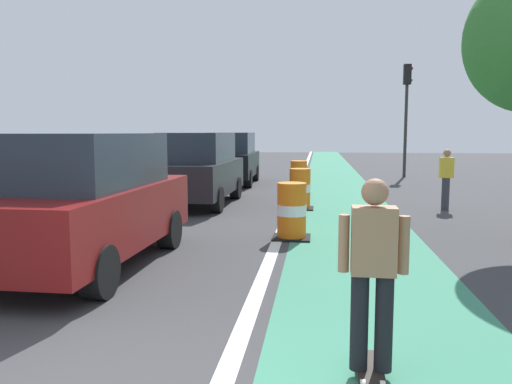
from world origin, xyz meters
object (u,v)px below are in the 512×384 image
parked_suv_nearest (87,200)px  pedestrian_crossing (446,178)px  parked_suv_third (231,158)px  traffic_barrel_front (292,212)px  skateboarder_on_lane (373,273)px  traffic_light_corner (407,100)px  traffic_barrel_mid (300,189)px  parked_suv_second (198,168)px  traffic_barrel_back (299,177)px

parked_suv_nearest → pedestrian_crossing: parked_suv_nearest is taller
parked_suv_third → traffic_barrel_front: bearing=-74.3°
parked_suv_third → pedestrian_crossing: 9.26m
skateboarder_on_lane → traffic_light_corner: traffic_light_corner is taller
skateboarder_on_lane → traffic_barrel_mid: bearing=95.5°
traffic_barrel_front → parked_suv_nearest: bearing=-139.8°
pedestrian_crossing → parked_suv_second: bearing=177.8°
traffic_barrel_front → parked_suv_second: bearing=122.8°
parked_suv_third → traffic_barrel_back: bearing=-44.8°
parked_suv_nearest → traffic_barrel_back: (2.81, 10.22, -0.50)m
skateboarder_on_lane → traffic_light_corner: bearing=80.2°
skateboarder_on_lane → parked_suv_nearest: bearing=140.9°
traffic_barrel_front → parked_suv_third: bearing=105.7°
parked_suv_second → traffic_barrel_back: parked_suv_second is taller
skateboarder_on_lane → traffic_barrel_back: 13.46m
parked_suv_third → traffic_barrel_mid: (2.96, -6.54, -0.50)m
skateboarder_on_lane → parked_suv_second: parked_suv_second is taller
traffic_barrel_mid → skateboarder_on_lane: bearing=-84.5°
parked_suv_second → traffic_light_corner: bearing=54.1°
parked_suv_second → pedestrian_crossing: size_ratio=2.87×
skateboarder_on_lane → traffic_barrel_front: 5.78m
traffic_barrel_front → traffic_barrel_mid: (0.02, 3.95, 0.00)m
skateboarder_on_lane → traffic_light_corner: 20.73m
skateboarder_on_lane → pedestrian_crossing: 10.32m
skateboarder_on_lane → traffic_light_corner: (3.49, 20.27, 2.59)m
skateboarder_on_lane → traffic_barrel_mid: 9.70m
parked_suv_second → pedestrian_crossing: 6.74m
pedestrian_crossing → parked_suv_nearest: bearing=-135.4°
traffic_barrel_front → pedestrian_crossing: bearing=47.6°
parked_suv_second → traffic_barrel_front: parked_suv_second is taller
traffic_light_corner → parked_suv_third: bearing=-151.1°
skateboarder_on_lane → parked_suv_nearest: 5.06m
parked_suv_nearest → traffic_barrel_back: size_ratio=4.25×
skateboarder_on_lane → pedestrian_crossing: size_ratio=1.05×
traffic_light_corner → skateboarder_on_lane: bearing=-99.8°
parked_suv_third → traffic_barrel_front: size_ratio=4.27×
traffic_light_corner → pedestrian_crossing: traffic_light_corner is taller
traffic_barrel_front → traffic_light_corner: 15.53m
parked_suv_nearest → traffic_barrel_mid: size_ratio=4.25×
parked_suv_second → traffic_barrel_back: bearing=50.0°
traffic_barrel_back → traffic_light_corner: size_ratio=0.21×
parked_suv_third → traffic_light_corner: 8.80m
pedestrian_crossing → traffic_barrel_back: bearing=138.9°
parked_suv_nearest → parked_suv_second: bearing=89.3°
traffic_barrel_mid → parked_suv_second: bearing=169.9°
pedestrian_crossing → traffic_barrel_front: bearing=-132.4°
parked_suv_second → traffic_light_corner: 12.72m
parked_suv_nearest → traffic_barrel_back: 10.61m
skateboarder_on_lane → traffic_barrel_front: size_ratio=1.55×
traffic_barrel_back → traffic_light_corner: traffic_light_corner is taller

